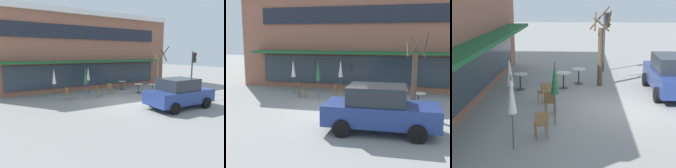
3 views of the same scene
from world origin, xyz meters
The scene contains 13 objects.
ground_plane centered at (0.00, 0.00, 0.00)m, with size 80.00×80.00×0.00m, color gray.
cafe_table_near_wall centered at (2.46, 4.57, 0.52)m, with size 0.70×0.70×0.76m.
cafe_table_streetside centered at (2.82, 2.58, 0.52)m, with size 0.70×0.70×0.76m.
cafe_table_by_tree centered at (3.68, 1.88, 0.52)m, with size 0.70×0.70×0.76m.
patio_umbrella_green_folded centered at (-0.91, 4.31, 1.63)m, with size 0.28×0.28×2.20m.
patio_umbrella_cream_folded centered at (-1.83, 2.61, 1.63)m, with size 0.28×0.28×2.20m.
patio_umbrella_corner_open centered at (-3.77, 3.66, 1.63)m, with size 0.28×0.28×2.20m.
cafe_chair_0 centered at (-0.76, 2.89, 0.53)m, with size 0.43×0.43×0.89m.
cafe_chair_1 centered at (-3.02, 2.93, 0.53)m, with size 0.50×0.50×0.89m.
cafe_chair_2 centered at (0.48, 3.22, 0.53)m, with size 0.56×0.56×0.89m.
parked_sedan centered at (2.13, -2.26, 0.88)m, with size 4.22×2.06×1.76m.
street_tree centered at (3.42, 0.85, 1.65)m, with size 0.96×1.02×3.76m.
traffic_light_pole centered at (6.61, 0.41, 2.30)m, with size 0.26×0.44×3.40m.
Camera 3 is at (-12.78, 1.70, 4.38)m, focal length 55.00 mm.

